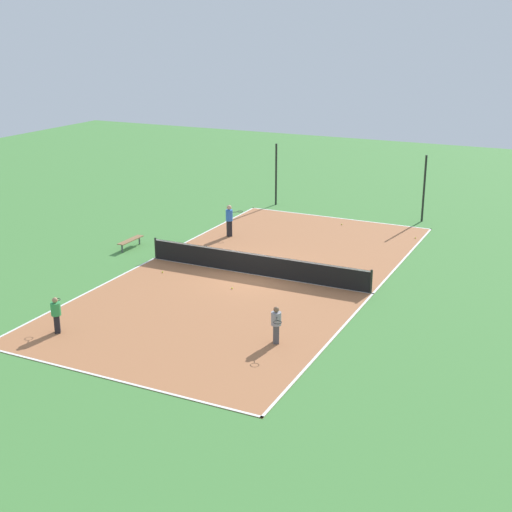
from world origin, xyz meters
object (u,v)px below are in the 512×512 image
object	(u,v)px
bench	(131,241)
tennis_ball_far_baseline	(342,224)
fence_post_back_right	(424,189)
tennis_net	(256,264)
player_near_blue	(229,218)
player_baseline_gray	(276,323)
player_far_green	(56,313)
tennis_ball_left_sideline	(415,238)
tennis_ball_midcourt	(163,272)
fence_post_back_left	(276,174)
tennis_ball_right_alley	(232,288)

from	to	relation	value
bench	tennis_ball_far_baseline	size ratio (longest dim) A/B	26.20
fence_post_back_right	tennis_net	bearing A→B (deg)	-110.32
player_near_blue	player_baseline_gray	bearing A→B (deg)	-101.07
player_far_green	tennis_ball_left_sideline	world-z (taller)	player_far_green
player_far_green	tennis_ball_far_baseline	size ratio (longest dim) A/B	20.02
tennis_ball_midcourt	fence_post_back_left	xyz separation A→B (m)	(-0.64, 13.88, 1.84)
player_far_green	player_baseline_gray	xyz separation A→B (m)	(7.53, 2.62, 0.00)
tennis_net	player_baseline_gray	distance (m)	7.18
bench	player_baseline_gray	xyz separation A→B (m)	(11.11, -7.02, 0.40)
player_near_blue	tennis_ball_far_baseline	size ratio (longest dim) A/B	24.71
tennis_net	fence_post_back_right	bearing A→B (deg)	69.68
tennis_net	player_near_blue	size ratio (longest dim) A/B	6.37
tennis_ball_far_baseline	fence_post_back_left	world-z (taller)	fence_post_back_left
player_far_green	player_baseline_gray	distance (m)	7.97
tennis_net	bench	size ratio (longest dim) A/B	6.00
tennis_ball_left_sideline	fence_post_back_right	size ratio (longest dim) A/B	0.02
bench	player_far_green	bearing A→B (deg)	-159.60
player_baseline_gray	tennis_ball_left_sideline	bearing A→B (deg)	146.90
tennis_ball_midcourt	fence_post_back_left	world-z (taller)	fence_post_back_left
tennis_ball_far_baseline	player_far_green	bearing A→B (deg)	-103.91
tennis_ball_right_alley	tennis_ball_far_baseline	bearing A→B (deg)	85.72
tennis_net	player_near_blue	xyz separation A→B (m)	(-3.89, 4.86, 0.44)
tennis_ball_right_alley	tennis_ball_far_baseline	world-z (taller)	same
tennis_ball_right_alley	tennis_ball_far_baseline	size ratio (longest dim) A/B	1.00
tennis_ball_right_alley	fence_post_back_right	size ratio (longest dim) A/B	0.02
tennis_net	player_baseline_gray	world-z (taller)	player_baseline_gray
tennis_ball_left_sideline	fence_post_back_right	world-z (taller)	fence_post_back_right
tennis_ball_far_baseline	tennis_ball_midcourt	distance (m)	12.04
player_baseline_gray	fence_post_back_right	distance (m)	18.46
player_far_green	bench	bearing A→B (deg)	-17.33
fence_post_back_left	fence_post_back_right	world-z (taller)	same
player_baseline_gray	tennis_ball_midcourt	xyz separation A→B (m)	(-7.64, 4.53, -0.73)
player_near_blue	tennis_ball_left_sideline	size ratio (longest dim) A/B	24.71
player_far_green	tennis_ball_far_baseline	xyz separation A→B (m)	(4.52, 18.27, -0.73)
player_near_blue	player_baseline_gray	distance (m)	13.37
player_far_green	tennis_ball_midcourt	world-z (taller)	player_far_green
tennis_ball_midcourt	tennis_ball_left_sideline	bearing A→B (deg)	48.90
player_near_blue	tennis_net	bearing A→B (deg)	-97.15
tennis_ball_midcourt	tennis_ball_far_baseline	bearing A→B (deg)	67.36
tennis_ball_far_baseline	fence_post_back_left	bearing A→B (deg)	152.35
tennis_ball_left_sideline	player_near_blue	bearing A→B (deg)	-156.83
player_far_green	player_baseline_gray	bearing A→B (deg)	-108.54
tennis_ball_left_sideline	fence_post_back_right	bearing A→B (deg)	98.19
bench	fence_post_back_right	bearing A→B (deg)	-46.33
tennis_net	player_baseline_gray	size ratio (longest dim) A/B	7.85
tennis_ball_right_alley	tennis_ball_midcourt	world-z (taller)	same
tennis_ball_left_sideline	player_far_green	bearing A→B (deg)	-116.93
tennis_net	tennis_ball_right_alley	distance (m)	2.11
tennis_ball_midcourt	tennis_ball_right_alley	bearing A→B (deg)	-6.82
player_near_blue	fence_post_back_left	distance (m)	7.51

